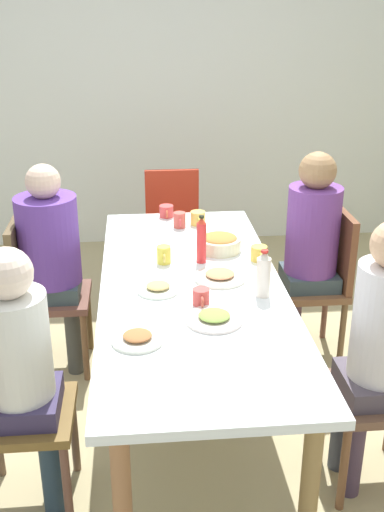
{
  "coord_description": "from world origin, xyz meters",
  "views": [
    {
      "loc": [
        2.67,
        -0.25,
        2.02
      ],
      "look_at": [
        0.0,
        0.0,
        0.89
      ],
      "focal_mm": 43.49,
      "sensor_mm": 36.0,
      "label": 1
    }
  ],
  "objects_px": {
    "person_0": "(21,361)",
    "bottle_1": "(263,274)",
    "cup_5": "(166,211)",
    "chair_1": "(323,276)",
    "person_1": "(310,239)",
    "chair_3": "(173,227)",
    "chair_2": "(39,287)",
    "cup_0": "(259,254)",
    "cup_1": "(198,218)",
    "cup_3": "(164,255)",
    "cup_4": "(180,220)",
    "person_4": "(380,338)",
    "plate_0": "(138,338)",
    "bottle_0": "(201,240)",
    "person_2": "(51,250)",
    "cup_2": "(201,297)",
    "chair_0": "(2,402)",
    "bowl_0": "(220,243)",
    "plate_2": "(158,288)",
    "plate_3": "(220,276)",
    "dining_table": "(192,299)",
    "plate_1": "(214,318)"
  },
  "relations": [
    {
      "from": "chair_2",
      "to": "bowl_0",
      "type": "height_order",
      "value": "chair_2"
    },
    {
      "from": "person_2",
      "to": "person_4",
      "type": "distance_m",
      "value": 1.81
    },
    {
      "from": "chair_0",
      "to": "person_4",
      "type": "relative_size",
      "value": 0.73
    },
    {
      "from": "person_4",
      "to": "bowl_0",
      "type": "bearing_deg",
      "value": -150.83
    },
    {
      "from": "person_0",
      "to": "chair_3",
      "type": "distance_m",
      "value": 2.13
    },
    {
      "from": "cup_5",
      "to": "person_4",
      "type": "bearing_deg",
      "value": 27.17
    },
    {
      "from": "person_2",
      "to": "cup_0",
      "type": "distance_m",
      "value": 1.14
    },
    {
      "from": "plate_3",
      "to": "cup_2",
      "type": "relative_size",
      "value": 2.31
    },
    {
      "from": "chair_1",
      "to": "chair_3",
      "type": "height_order",
      "value": "same"
    },
    {
      "from": "cup_3",
      "to": "cup_5",
      "type": "relative_size",
      "value": 0.88
    },
    {
      "from": "person_4",
      "to": "cup_4",
      "type": "distance_m",
      "value": 1.53
    },
    {
      "from": "dining_table",
      "to": "chair_0",
      "type": "height_order",
      "value": "chair_0"
    },
    {
      "from": "bowl_0",
      "to": "chair_2",
      "type": "bearing_deg",
      "value": -96.61
    },
    {
      "from": "chair_2",
      "to": "cup_1",
      "type": "bearing_deg",
      "value": 108.32
    },
    {
      "from": "person_0",
      "to": "plate_3",
      "type": "relative_size",
      "value": 4.58
    },
    {
      "from": "chair_3",
      "to": "cup_4",
      "type": "distance_m",
      "value": 0.71
    },
    {
      "from": "cup_2",
      "to": "cup_0",
      "type": "bearing_deg",
      "value": 143.22
    },
    {
      "from": "chair_0",
      "to": "bottle_1",
      "type": "height_order",
      "value": "bottle_1"
    },
    {
      "from": "person_1",
      "to": "chair_3",
      "type": "height_order",
      "value": "person_1"
    },
    {
      "from": "cup_0",
      "to": "chair_2",
      "type": "bearing_deg",
      "value": -102.92
    },
    {
      "from": "person_4",
      "to": "bottle_0",
      "type": "relative_size",
      "value": 4.85
    },
    {
      "from": "plate_1",
      "to": "cup_3",
      "type": "xyz_separation_m",
      "value": [
        -0.64,
        -0.18,
        0.03
      ]
    },
    {
      "from": "cup_5",
      "to": "person_0",
      "type": "bearing_deg",
      "value": -23.03
    },
    {
      "from": "plate_0",
      "to": "bottle_0",
      "type": "height_order",
      "value": "bottle_0"
    },
    {
      "from": "chair_3",
      "to": "chair_2",
      "type": "bearing_deg",
      "value": -41.66
    },
    {
      "from": "plate_0",
      "to": "bowl_0",
      "type": "xyz_separation_m",
      "value": [
        -0.93,
        0.45,
        0.03
      ]
    },
    {
      "from": "bottle_1",
      "to": "cup_0",
      "type": "bearing_deg",
      "value": 171.38
    },
    {
      "from": "person_0",
      "to": "chair_2",
      "type": "height_order",
      "value": "person_0"
    },
    {
      "from": "person_0",
      "to": "plate_2",
      "type": "relative_size",
      "value": 5.87
    },
    {
      "from": "chair_3",
      "to": "cup_5",
      "type": "distance_m",
      "value": 0.53
    },
    {
      "from": "person_1",
      "to": "cup_1",
      "type": "height_order",
      "value": "person_1"
    },
    {
      "from": "dining_table",
      "to": "plate_1",
      "type": "relative_size",
      "value": 8.76
    },
    {
      "from": "cup_5",
      "to": "bottle_1",
      "type": "distance_m",
      "value": 1.21
    },
    {
      "from": "cup_3",
      "to": "cup_2",
      "type": "bearing_deg",
      "value": 16.22
    },
    {
      "from": "person_1",
      "to": "person_4",
      "type": "bearing_deg",
      "value": -0.12
    },
    {
      "from": "chair_0",
      "to": "person_2",
      "type": "xyz_separation_m",
      "value": [
        -1.08,
        0.09,
        0.22
      ]
    },
    {
      "from": "chair_2",
      "to": "person_2",
      "type": "distance_m",
      "value": 0.24
    },
    {
      "from": "person_4",
      "to": "cup_0",
      "type": "distance_m",
      "value": 0.88
    },
    {
      "from": "chair_0",
      "to": "person_1",
      "type": "xyz_separation_m",
      "value": [
        -1.08,
        1.54,
        0.23
      ]
    },
    {
      "from": "cup_0",
      "to": "cup_1",
      "type": "relative_size",
      "value": 0.96
    },
    {
      "from": "chair_1",
      "to": "person_1",
      "type": "distance_m",
      "value": 0.25
    },
    {
      "from": "chair_1",
      "to": "cup_2",
      "type": "height_order",
      "value": "chair_1"
    },
    {
      "from": "chair_1",
      "to": "cup_1",
      "type": "distance_m",
      "value": 0.81
    },
    {
      "from": "person_0",
      "to": "cup_2",
      "type": "bearing_deg",
      "value": 113.82
    },
    {
      "from": "chair_3",
      "to": "chair_1",
      "type": "bearing_deg",
      "value": 41.66
    },
    {
      "from": "plate_3",
      "to": "bottle_1",
      "type": "height_order",
      "value": "bottle_1"
    },
    {
      "from": "bowl_0",
      "to": "person_4",
      "type": "bearing_deg",
      "value": 29.17
    },
    {
      "from": "cup_2",
      "to": "bottle_1",
      "type": "height_order",
      "value": "bottle_1"
    },
    {
      "from": "bottle_0",
      "to": "plate_3",
      "type": "bearing_deg",
      "value": 17.7
    },
    {
      "from": "person_0",
      "to": "bottle_1",
      "type": "xyz_separation_m",
      "value": [
        -0.39,
        1.04,
        0.15
      ]
    }
  ]
}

